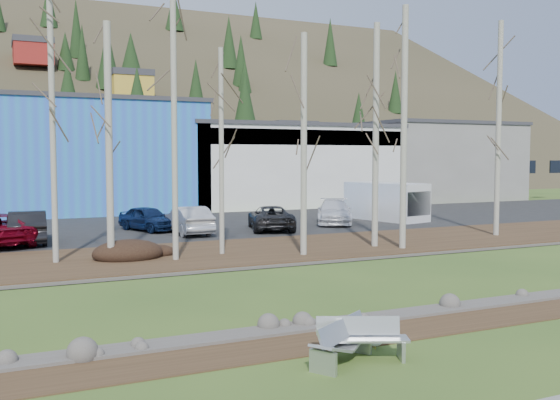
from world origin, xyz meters
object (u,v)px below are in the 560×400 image
bench_damaged (342,342)px  car_5 (334,212)px  car_3 (188,220)px  car_4 (271,218)px  car_0 (28,227)px  seagull (377,342)px  bench_intact (364,338)px  car_2 (148,218)px  van_white (389,201)px

bench_damaged → car_5: size_ratio=0.39×
car_3 → car_4: size_ratio=0.92×
car_3 → car_5: size_ratio=0.90×
car_0 → car_5: size_ratio=0.94×
seagull → car_4: size_ratio=0.08×
bench_intact → car_4: 21.36m
car_2 → car_4: size_ratio=0.82×
car_4 → car_0: bearing=17.4°
bench_intact → car_5: size_ratio=0.37×
car_0 → car_2: (6.11, 2.52, -0.09)m
car_5 → van_white: bearing=34.5°
car_3 → car_5: car_3 is taller
car_3 → car_0: bearing=1.4°
car_0 → van_white: van_white is taller
bench_intact → seagull: bench_intact is taller
bench_damaged → car_4: 21.51m
car_5 → car_4: bearing=-136.2°
seagull → bench_intact: bearing=-122.0°
bench_intact → van_white: (15.71, 21.97, 0.88)m
car_3 → car_4: (4.59, -0.11, -0.06)m
van_white → bench_intact: bearing=-138.6°
van_white → bench_damaged: bearing=-139.5°
car_4 → car_3: bearing=15.3°
seagull → car_4: bearing=94.1°
car_0 → car_4: 12.28m
seagull → car_4: (6.24, 19.78, 0.64)m
car_3 → seagull: bearing=84.8°
car_0 → car_4: (12.28, 0.14, -0.09)m
seagull → car_5: (10.94, 21.08, 0.69)m
car_4 → car_5: bearing=-147.8°
bench_intact → car_2: 22.62m
car_0 → car_3: car_0 is taller
bench_intact → car_3: (2.27, 20.34, 0.43)m
car_4 → car_5: (4.70, 1.30, 0.04)m
bench_intact → car_0: size_ratio=0.39×
seagull → car_4: 20.75m
car_5 → bench_damaged: bearing=-90.9°
bench_damaged → car_5: car_5 is taller
car_2 → van_white: van_white is taller
seagull → car_5: 23.76m
car_0 → car_5: 17.04m
bench_intact → seagull: 0.81m
car_0 → car_2: 6.61m
bench_intact → seagull: bearing=60.4°
car_0 → van_white: size_ratio=0.80×
seagull → car_3: 19.97m
bench_damaged → car_0: bearing=71.4°
bench_damaged → seagull: bearing=-11.1°
bench_damaged → car_3: (2.77, 20.32, 0.44)m
bench_damaged → car_5: bearing=28.3°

